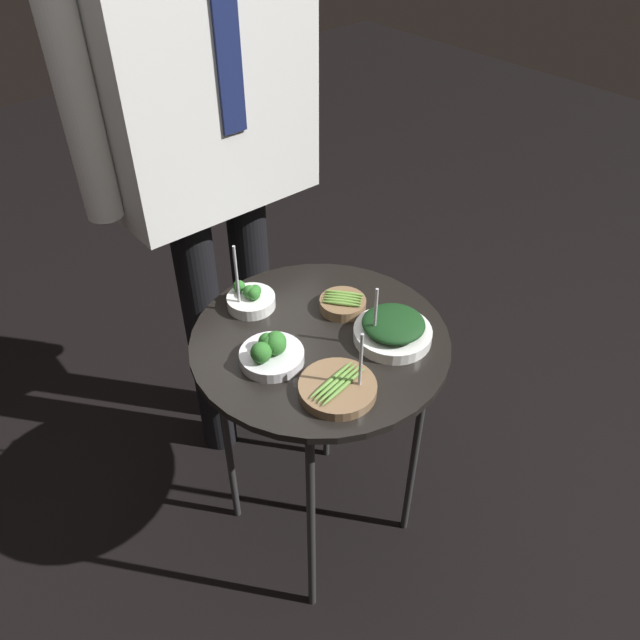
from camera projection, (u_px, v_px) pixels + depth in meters
The scene contains 8 objects.
ground_plane at pixel (320, 519), 1.86m from camera, with size 8.00×8.00×0.00m, color black.
serving_cart at pixel (320, 358), 1.44m from camera, with size 0.59×0.59×0.72m.
bowl_asparagus_back_right at pixel (343, 304), 1.47m from camera, with size 0.11×0.11×0.04m.
bowl_broccoli_front_left at pixel (251, 299), 1.47m from camera, with size 0.11×0.11×0.18m.
bowl_broccoli_mid_left at pixel (271, 352), 1.32m from camera, with size 0.14×0.14×0.07m.
bowl_asparagus_back_left at pixel (338, 388), 1.26m from camera, with size 0.16×0.16×0.16m.
bowl_spinach_front_center at pixel (393, 329), 1.38m from camera, with size 0.18×0.18×0.15m.
waiter_figure at pixel (204, 101), 1.43m from camera, with size 0.65×0.25×1.77m.
Camera 1 is at (-0.68, -0.81, 1.64)m, focal length 35.00 mm.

